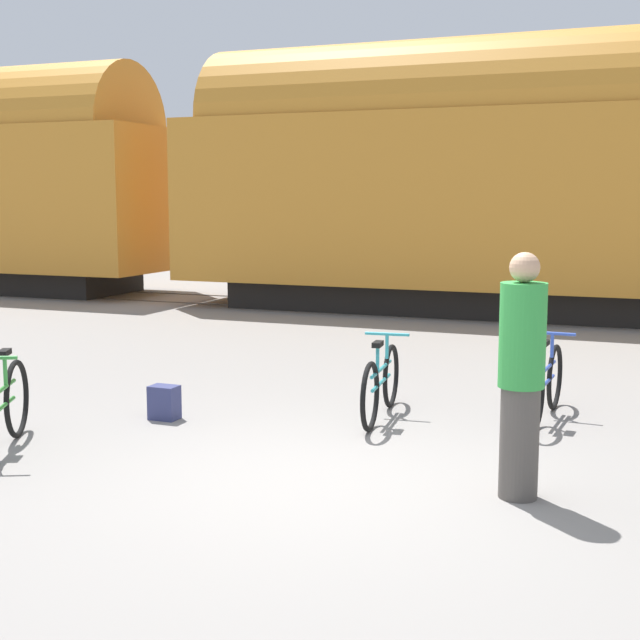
{
  "coord_description": "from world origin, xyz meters",
  "views": [
    {
      "loc": [
        2.52,
        -6.27,
        2.21
      ],
      "look_at": [
        -0.43,
        1.15,
        1.1
      ],
      "focal_mm": 50.0,
      "sensor_mm": 36.0,
      "label": 1
    }
  ],
  "objects_px": {
    "bicycle_blue": "(546,384)",
    "bicycle_teal": "(381,383)",
    "freight_train": "(531,170)",
    "backpack": "(164,402)",
    "bicycle_green": "(1,409)",
    "person_in_green": "(521,376)"
  },
  "relations": [
    {
      "from": "backpack",
      "to": "bicycle_teal",
      "type": "bearing_deg",
      "value": 22.54
    },
    {
      "from": "freight_train",
      "to": "bicycle_blue",
      "type": "xyz_separation_m",
      "value": [
        1.41,
        -7.95,
        -2.32
      ]
    },
    {
      "from": "freight_train",
      "to": "bicycle_blue",
      "type": "height_order",
      "value": "freight_train"
    },
    {
      "from": "freight_train",
      "to": "bicycle_green",
      "type": "bearing_deg",
      "value": -104.6
    },
    {
      "from": "bicycle_teal",
      "to": "bicycle_green",
      "type": "height_order",
      "value": "bicycle_green"
    },
    {
      "from": "freight_train",
      "to": "bicycle_teal",
      "type": "relative_size",
      "value": 25.72
    },
    {
      "from": "freight_train",
      "to": "backpack",
      "type": "distance_m",
      "value": 9.89
    },
    {
      "from": "backpack",
      "to": "bicycle_blue",
      "type": "bearing_deg",
      "value": 21.25
    },
    {
      "from": "bicycle_blue",
      "to": "bicycle_green",
      "type": "relative_size",
      "value": 1.07
    },
    {
      "from": "bicycle_teal",
      "to": "backpack",
      "type": "relative_size",
      "value": 4.94
    },
    {
      "from": "freight_train",
      "to": "bicycle_blue",
      "type": "distance_m",
      "value": 8.4
    },
    {
      "from": "bicycle_green",
      "to": "backpack",
      "type": "bearing_deg",
      "value": 65.63
    },
    {
      "from": "freight_train",
      "to": "bicycle_blue",
      "type": "bearing_deg",
      "value": -79.95
    },
    {
      "from": "freight_train",
      "to": "bicycle_green",
      "type": "height_order",
      "value": "freight_train"
    },
    {
      "from": "bicycle_green",
      "to": "freight_train",
      "type": "bearing_deg",
      "value": 75.4
    },
    {
      "from": "bicycle_green",
      "to": "person_in_green",
      "type": "relative_size",
      "value": 0.86
    },
    {
      "from": "bicycle_blue",
      "to": "bicycle_green",
      "type": "distance_m",
      "value": 5.14
    },
    {
      "from": "freight_train",
      "to": "bicycle_teal",
      "type": "bearing_deg",
      "value": -90.89
    },
    {
      "from": "freight_train",
      "to": "backpack",
      "type": "relative_size",
      "value": 127.12
    },
    {
      "from": "freight_train",
      "to": "backpack",
      "type": "bearing_deg",
      "value": -102.89
    },
    {
      "from": "freight_train",
      "to": "backpack",
      "type": "height_order",
      "value": "freight_train"
    },
    {
      "from": "bicycle_blue",
      "to": "bicycle_teal",
      "type": "height_order",
      "value": "bicycle_blue"
    }
  ]
}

